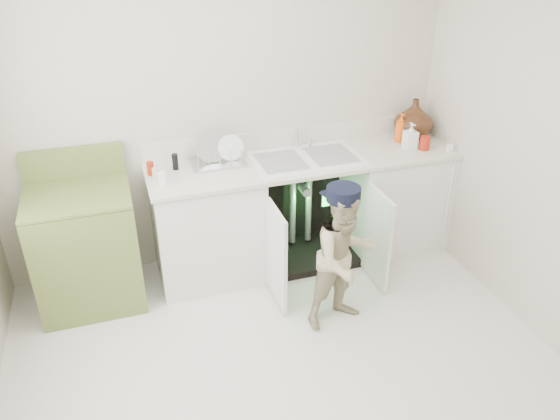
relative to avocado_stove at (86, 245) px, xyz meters
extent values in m
plane|color=beige|center=(1.14, -1.18, -0.46)|extent=(3.50, 3.50, 0.00)
cube|color=#BEB5A3|center=(1.14, 0.32, 0.79)|extent=(3.50, 2.50, 0.02)
cube|color=#BEB5A3|center=(1.14, -2.68, 0.79)|extent=(3.50, 2.50, 0.02)
cube|color=#BEB5A3|center=(2.89, -1.18, 0.79)|extent=(2.50, 3.00, 0.02)
cube|color=silver|center=(0.89, 0.02, -0.03)|extent=(0.80, 0.60, 0.86)
cube|color=silver|center=(2.49, 0.02, -0.03)|extent=(0.80, 0.60, 0.86)
cube|color=black|center=(1.69, 0.29, -0.03)|extent=(0.80, 0.06, 0.86)
cube|color=black|center=(1.69, 0.02, -0.43)|extent=(0.80, 0.60, 0.06)
cylinder|color=gray|center=(1.62, 0.12, -0.01)|extent=(0.05, 0.05, 0.70)
cylinder|color=gray|center=(1.76, 0.12, -0.01)|extent=(0.05, 0.05, 0.70)
cylinder|color=gray|center=(1.69, 0.07, 0.16)|extent=(0.07, 0.18, 0.07)
cube|color=silver|center=(1.29, -0.48, -0.06)|extent=(0.03, 0.40, 0.76)
cube|color=silver|center=(2.09, -0.48, -0.06)|extent=(0.02, 0.40, 0.76)
cube|color=beige|center=(1.69, 0.02, 0.43)|extent=(2.44, 0.64, 0.03)
cube|color=beige|center=(1.69, 0.31, 0.52)|extent=(2.44, 0.02, 0.15)
cube|color=white|center=(1.69, 0.02, 0.44)|extent=(0.85, 0.55, 0.02)
cube|color=gray|center=(1.49, 0.02, 0.45)|extent=(0.34, 0.40, 0.01)
cube|color=gray|center=(1.90, 0.02, 0.45)|extent=(0.34, 0.40, 0.01)
cylinder|color=silver|center=(1.69, 0.24, 0.53)|extent=(0.03, 0.03, 0.17)
cylinder|color=silver|center=(1.69, 0.18, 0.61)|extent=(0.02, 0.14, 0.02)
cylinder|color=silver|center=(1.80, 0.24, 0.48)|extent=(0.04, 0.04, 0.06)
cylinder|color=white|center=(2.82, -0.29, 0.09)|extent=(0.01, 0.01, 0.70)
cube|color=white|center=(2.82, -0.20, 0.47)|extent=(0.04, 0.02, 0.06)
cube|color=silver|center=(1.02, 0.14, 0.45)|extent=(0.40, 0.27, 0.02)
cylinder|color=silver|center=(0.99, 0.16, 0.53)|extent=(0.25, 0.09, 0.24)
cylinder|color=white|center=(1.13, 0.14, 0.52)|extent=(0.20, 0.05, 0.20)
cylinder|color=silver|center=(0.86, 0.04, 0.52)|extent=(0.01, 0.01, 0.12)
cylinder|color=silver|center=(0.94, 0.04, 0.52)|extent=(0.01, 0.01, 0.12)
cylinder|color=silver|center=(1.02, 0.04, 0.52)|extent=(0.01, 0.01, 0.12)
cylinder|color=silver|center=(1.10, 0.04, 0.52)|extent=(0.01, 0.01, 0.12)
cylinder|color=silver|center=(1.18, 0.04, 0.52)|extent=(0.01, 0.01, 0.12)
imported|color=#472914|center=(2.69, 0.16, 0.61)|extent=(0.32, 0.32, 0.33)
imported|color=#FF590D|center=(2.55, 0.12, 0.56)|extent=(0.09, 0.09, 0.24)
imported|color=white|center=(2.55, -0.04, 0.55)|extent=(0.10, 0.10, 0.21)
cylinder|color=#B2200F|center=(2.65, -0.10, 0.50)|extent=(0.08, 0.08, 0.11)
cylinder|color=#A2250D|center=(0.52, 0.10, 0.49)|extent=(0.05, 0.05, 0.10)
cylinder|color=#C2BB8E|center=(0.55, 0.02, 0.48)|extent=(0.06, 0.06, 0.08)
cylinder|color=black|center=(0.71, 0.14, 0.50)|extent=(0.04, 0.04, 0.12)
cube|color=white|center=(0.58, -0.08, 0.49)|extent=(0.05, 0.05, 0.09)
cube|color=#5C7031|center=(0.00, -0.01, -0.03)|extent=(0.71, 0.65, 0.86)
cube|color=#5C7031|center=(0.00, -0.01, 0.42)|extent=(0.71, 0.65, 0.02)
cube|color=#5C7031|center=(0.00, 0.28, 0.54)|extent=(0.71, 0.06, 0.22)
cylinder|color=black|center=(-0.18, -0.17, 0.41)|extent=(0.16, 0.16, 0.02)
cylinder|color=silver|center=(-0.18, -0.17, 0.43)|extent=(0.19, 0.19, 0.01)
cylinder|color=black|center=(-0.18, 0.15, 0.41)|extent=(0.16, 0.16, 0.02)
cylinder|color=silver|center=(-0.18, 0.15, 0.43)|extent=(0.19, 0.19, 0.01)
cylinder|color=black|center=(0.18, -0.17, 0.41)|extent=(0.16, 0.16, 0.02)
cylinder|color=silver|center=(0.18, -0.17, 0.43)|extent=(0.19, 0.19, 0.01)
cylinder|color=black|center=(0.18, 0.15, 0.41)|extent=(0.16, 0.16, 0.02)
cylinder|color=silver|center=(0.18, 0.15, 0.43)|extent=(0.19, 0.19, 0.01)
imported|color=#CAB691|center=(1.66, -0.82, 0.06)|extent=(0.57, 0.49, 1.04)
cylinder|color=black|center=(1.66, -0.82, 0.55)|extent=(0.26, 0.26, 0.09)
cube|color=black|center=(1.64, -0.72, 0.52)|extent=(0.19, 0.12, 0.01)
cube|color=black|center=(1.72, -0.32, 0.26)|extent=(0.07, 0.01, 0.14)
cube|color=#26F23F|center=(1.72, -0.33, 0.26)|extent=(0.06, 0.00, 0.12)
camera|label=1|loc=(0.29, -3.60, 2.12)|focal=35.00mm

